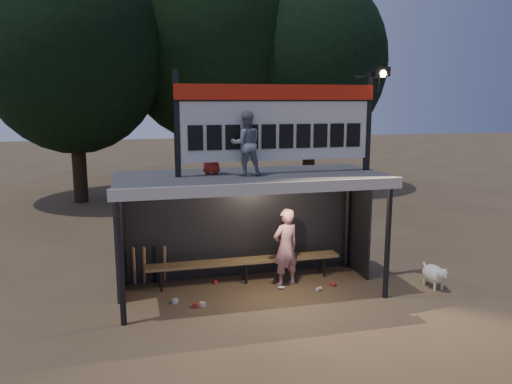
# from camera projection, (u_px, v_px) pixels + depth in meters

# --- Properties ---
(ground) EXTENTS (80.00, 80.00, 0.00)m
(ground) POSITION_uv_depth(u_px,v_px,m) (251.00, 291.00, 9.75)
(ground) COLOR brown
(ground) RESTS_ON ground
(player) EXTENTS (0.66, 0.53, 1.58)m
(player) POSITION_uv_depth(u_px,v_px,m) (286.00, 247.00, 9.96)
(player) COLOR silver
(player) RESTS_ON ground
(child_a) EXTENTS (0.57, 0.45, 1.16)m
(child_a) POSITION_uv_depth(u_px,v_px,m) (246.00, 144.00, 9.05)
(child_a) COLOR slate
(child_a) RESTS_ON dugout_shelter
(child_b) EXTENTS (0.47, 0.36, 0.85)m
(child_b) POSITION_uv_depth(u_px,v_px,m) (211.00, 152.00, 9.27)
(child_b) COLOR maroon
(child_b) RESTS_ON dugout_shelter
(dugout_shelter) EXTENTS (5.10, 2.08, 2.32)m
(dugout_shelter) POSITION_uv_depth(u_px,v_px,m) (248.00, 197.00, 9.64)
(dugout_shelter) COLOR #39393C
(dugout_shelter) RESTS_ON ground
(scoreboard_assembly) EXTENTS (4.10, 0.27, 1.99)m
(scoreboard_assembly) POSITION_uv_depth(u_px,v_px,m) (280.00, 120.00, 9.27)
(scoreboard_assembly) COLOR black
(scoreboard_assembly) RESTS_ON dugout_shelter
(bench) EXTENTS (4.00, 0.35, 0.48)m
(bench) POSITION_uv_depth(u_px,v_px,m) (245.00, 262.00, 10.19)
(bench) COLOR olive
(bench) RESTS_ON ground
(tree_left) EXTENTS (6.46, 6.46, 9.27)m
(tree_left) POSITION_uv_depth(u_px,v_px,m) (72.00, 47.00, 17.32)
(tree_left) COLOR black
(tree_left) RESTS_ON ground
(tree_mid) EXTENTS (7.22, 7.22, 10.36)m
(tree_mid) POSITION_uv_depth(u_px,v_px,m) (208.00, 37.00, 19.83)
(tree_mid) COLOR black
(tree_mid) RESTS_ON ground
(tree_right) EXTENTS (6.08, 6.08, 8.72)m
(tree_right) POSITION_uv_depth(u_px,v_px,m) (311.00, 62.00, 20.01)
(tree_right) COLOR black
(tree_right) RESTS_ON ground
(dog) EXTENTS (0.36, 0.81, 0.49)m
(dog) POSITION_uv_depth(u_px,v_px,m) (435.00, 274.00, 9.90)
(dog) COLOR silver
(dog) RESTS_ON ground
(bats) EXTENTS (0.67, 0.35, 0.84)m
(bats) POSITION_uv_depth(u_px,v_px,m) (149.00, 265.00, 9.99)
(bats) COLOR #A4784C
(bats) RESTS_ON ground
(litter) EXTENTS (3.28, 1.22, 0.08)m
(litter) POSITION_uv_depth(u_px,v_px,m) (246.00, 293.00, 9.57)
(litter) COLOR red
(litter) RESTS_ON ground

